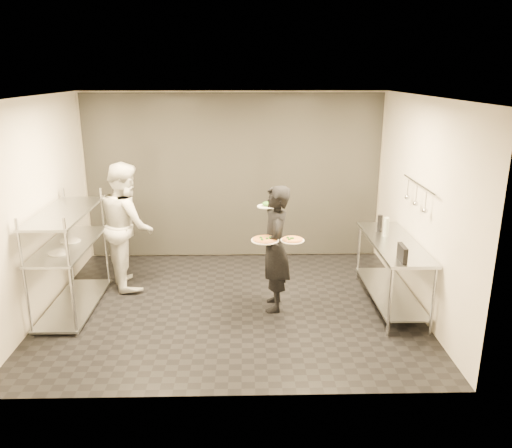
{
  "coord_description": "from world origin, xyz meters",
  "views": [
    {
      "loc": [
        0.19,
        -6.25,
        3.1
      ],
      "look_at": [
        0.34,
        0.25,
        1.1
      ],
      "focal_mm": 35.0,
      "sensor_mm": 36.0,
      "label": 1
    }
  ],
  "objects_px": {
    "pizza_plate_near": "(265,239)",
    "pizza_plate_far": "(292,240)",
    "bottle_clear": "(387,223)",
    "bottle_dark": "(380,224)",
    "pos_monitor": "(402,253)",
    "pass_rack": "(69,255)",
    "bottle_green": "(386,227)",
    "waiter": "(275,249)",
    "prep_counter": "(392,262)",
    "chef": "(127,225)",
    "salad_plate": "(267,205)"
  },
  "relations": [
    {
      "from": "pass_rack",
      "to": "bottle_green",
      "type": "bearing_deg",
      "value": 2.83
    },
    {
      "from": "prep_counter",
      "to": "salad_plate",
      "type": "xyz_separation_m",
      "value": [
        -1.7,
        0.26,
        0.74
      ]
    },
    {
      "from": "bottle_green",
      "to": "pizza_plate_near",
      "type": "bearing_deg",
      "value": -163.52
    },
    {
      "from": "pizza_plate_near",
      "to": "prep_counter",
      "type": "bearing_deg",
      "value": 9.4
    },
    {
      "from": "pizza_plate_near",
      "to": "waiter",
      "type": "bearing_deg",
      "value": 57.86
    },
    {
      "from": "chef",
      "to": "pos_monitor",
      "type": "xyz_separation_m",
      "value": [
        3.61,
        -1.5,
        0.09
      ]
    },
    {
      "from": "salad_plate",
      "to": "bottle_dark",
      "type": "bearing_deg",
      "value": 5.86
    },
    {
      "from": "chef",
      "to": "pizza_plate_near",
      "type": "xyz_separation_m",
      "value": [
        1.99,
        -1.07,
        0.13
      ]
    },
    {
      "from": "pizza_plate_far",
      "to": "salad_plate",
      "type": "relative_size",
      "value": 1.16
    },
    {
      "from": "pos_monitor",
      "to": "bottle_clear",
      "type": "relative_size",
      "value": 1.56
    },
    {
      "from": "bottle_dark",
      "to": "chef",
      "type": "bearing_deg",
      "value": 174.36
    },
    {
      "from": "prep_counter",
      "to": "chef",
      "type": "distance_m",
      "value": 3.82
    },
    {
      "from": "chef",
      "to": "bottle_clear",
      "type": "xyz_separation_m",
      "value": [
        3.78,
        -0.23,
        0.07
      ]
    },
    {
      "from": "pass_rack",
      "to": "chef",
      "type": "height_order",
      "value": "chef"
    },
    {
      "from": "prep_counter",
      "to": "bottle_clear",
      "type": "distance_m",
      "value": 0.67
    },
    {
      "from": "bottle_clear",
      "to": "pos_monitor",
      "type": "bearing_deg",
      "value": -97.45
    },
    {
      "from": "bottle_green",
      "to": "bottle_clear",
      "type": "bearing_deg",
      "value": 72.47
    },
    {
      "from": "waiter",
      "to": "pizza_plate_far",
      "type": "relative_size",
      "value": 5.65
    },
    {
      "from": "waiter",
      "to": "chef",
      "type": "relative_size",
      "value": 0.91
    },
    {
      "from": "pass_rack",
      "to": "waiter",
      "type": "height_order",
      "value": "waiter"
    },
    {
      "from": "pass_rack",
      "to": "bottle_dark",
      "type": "relative_size",
      "value": 6.63
    },
    {
      "from": "pass_rack",
      "to": "waiter",
      "type": "distance_m",
      "value": 2.73
    },
    {
      "from": "bottle_clear",
      "to": "chef",
      "type": "bearing_deg",
      "value": 176.51
    },
    {
      "from": "waiter",
      "to": "bottle_green",
      "type": "height_order",
      "value": "waiter"
    },
    {
      "from": "salad_plate",
      "to": "waiter",
      "type": "bearing_deg",
      "value": -73.27
    },
    {
      "from": "bottle_green",
      "to": "bottle_clear",
      "type": "xyz_separation_m",
      "value": [
        0.11,
        0.34,
        -0.05
      ]
    },
    {
      "from": "chef",
      "to": "waiter",
      "type": "bearing_deg",
      "value": -134.0
    },
    {
      "from": "bottle_green",
      "to": "bottle_dark",
      "type": "distance_m",
      "value": 0.22
    },
    {
      "from": "waiter",
      "to": "salad_plate",
      "type": "distance_m",
      "value": 0.62
    },
    {
      "from": "pizza_plate_near",
      "to": "pizza_plate_far",
      "type": "bearing_deg",
      "value": -0.07
    },
    {
      "from": "waiter",
      "to": "pizza_plate_far",
      "type": "bearing_deg",
      "value": 44.62
    },
    {
      "from": "chef",
      "to": "bottle_clear",
      "type": "bearing_deg",
      "value": -115.76
    },
    {
      "from": "prep_counter",
      "to": "waiter",
      "type": "height_order",
      "value": "waiter"
    },
    {
      "from": "pos_monitor",
      "to": "pass_rack",
      "type": "bearing_deg",
      "value": 171.44
    },
    {
      "from": "pos_monitor",
      "to": "bottle_green",
      "type": "distance_m",
      "value": 0.93
    },
    {
      "from": "pass_rack",
      "to": "bottle_green",
      "type": "height_order",
      "value": "pass_rack"
    },
    {
      "from": "pos_monitor",
      "to": "bottle_dark",
      "type": "distance_m",
      "value": 1.14
    },
    {
      "from": "pass_rack",
      "to": "pos_monitor",
      "type": "relative_size",
      "value": 5.84
    },
    {
      "from": "pizza_plate_far",
      "to": "pos_monitor",
      "type": "xyz_separation_m",
      "value": [
        1.27,
        -0.43,
        -0.04
      ]
    },
    {
      "from": "pass_rack",
      "to": "bottle_clear",
      "type": "bearing_deg",
      "value": 7.23
    },
    {
      "from": "pass_rack",
      "to": "salad_plate",
      "type": "height_order",
      "value": "pass_rack"
    },
    {
      "from": "prep_counter",
      "to": "pizza_plate_far",
      "type": "bearing_deg",
      "value": -168.3
    },
    {
      "from": "prep_counter",
      "to": "pizza_plate_near",
      "type": "relative_size",
      "value": 5.05
    },
    {
      "from": "chef",
      "to": "prep_counter",
      "type": "bearing_deg",
      "value": -124.12
    },
    {
      "from": "salad_plate",
      "to": "bottle_dark",
      "type": "height_order",
      "value": "salad_plate"
    },
    {
      "from": "waiter",
      "to": "pizza_plate_far",
      "type": "height_order",
      "value": "waiter"
    },
    {
      "from": "bottle_clear",
      "to": "bottle_dark",
      "type": "height_order",
      "value": "bottle_dark"
    },
    {
      "from": "waiter",
      "to": "prep_counter",
      "type": "bearing_deg",
      "value": 94.1
    },
    {
      "from": "pos_monitor",
      "to": "bottle_green",
      "type": "xyz_separation_m",
      "value": [
        0.06,
        0.93,
        0.03
      ]
    },
    {
      "from": "pizza_plate_near",
      "to": "pizza_plate_far",
      "type": "relative_size",
      "value": 1.18
    }
  ]
}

